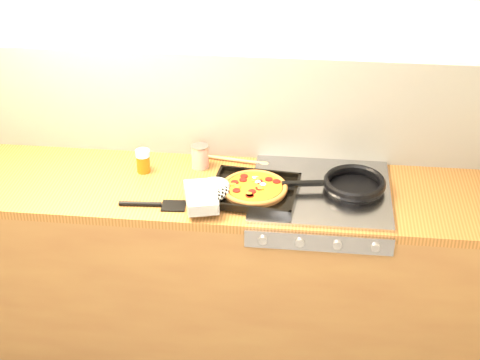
# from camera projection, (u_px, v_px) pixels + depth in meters

# --- Properties ---
(room_shell) EXTENTS (3.20, 3.20, 3.20)m
(room_shell) POSITION_uv_depth(u_px,v_px,m) (226.00, 107.00, 3.35)
(room_shell) COLOR white
(room_shell) RESTS_ON ground
(counter_run) EXTENTS (3.20, 0.62, 0.90)m
(counter_run) POSITION_uv_depth(u_px,v_px,m) (219.00, 268.00, 3.46)
(counter_run) COLOR brown
(counter_run) RESTS_ON ground
(stovetop) EXTENTS (0.60, 0.56, 0.02)m
(stovetop) POSITION_uv_depth(u_px,v_px,m) (321.00, 191.00, 3.19)
(stovetop) COLOR #A2A2A7
(stovetop) RESTS_ON counter_run
(pizza_on_tray) EXTENTS (0.50, 0.41, 0.06)m
(pizza_on_tray) POSITION_uv_depth(u_px,v_px,m) (240.00, 190.00, 3.12)
(pizza_on_tray) COLOR black
(pizza_on_tray) RESTS_ON stovetop
(frying_pan) EXTENTS (0.47, 0.31, 0.04)m
(frying_pan) POSITION_uv_depth(u_px,v_px,m) (353.00, 184.00, 3.17)
(frying_pan) COLOR black
(frying_pan) RESTS_ON stovetop
(tomato_can) EXTENTS (0.10, 0.10, 0.11)m
(tomato_can) POSITION_uv_depth(u_px,v_px,m) (200.00, 157.00, 3.35)
(tomato_can) COLOR maroon
(tomato_can) RESTS_ON counter_run
(juice_glass) EXTENTS (0.08, 0.08, 0.11)m
(juice_glass) POSITION_uv_depth(u_px,v_px,m) (143.00, 161.00, 3.31)
(juice_glass) COLOR #E44F0D
(juice_glass) RESTS_ON counter_run
(wooden_spoon) EXTENTS (0.30, 0.08, 0.02)m
(wooden_spoon) POSITION_uv_depth(u_px,v_px,m) (245.00, 161.00, 3.40)
(wooden_spoon) COLOR #B57A4C
(wooden_spoon) RESTS_ON counter_run
(black_spatula) EXTENTS (0.28, 0.09, 0.02)m
(black_spatula) POSITION_uv_depth(u_px,v_px,m) (154.00, 205.00, 3.09)
(black_spatula) COLOR black
(black_spatula) RESTS_ON counter_run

